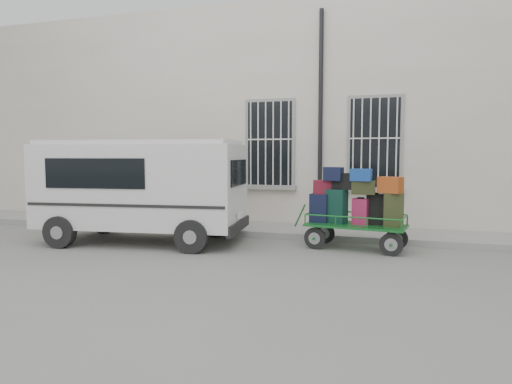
% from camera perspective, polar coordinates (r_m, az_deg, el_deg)
% --- Properties ---
extents(ground, '(80.00, 80.00, 0.00)m').
position_cam_1_polar(ground, '(9.41, -0.73, -7.31)').
color(ground, slate).
rests_on(ground, ground).
extents(building, '(24.00, 5.15, 6.00)m').
position_cam_1_polar(building, '(14.58, 5.93, 8.77)').
color(building, beige).
rests_on(building, ground).
extents(sidewalk, '(24.00, 1.70, 0.15)m').
position_cam_1_polar(sidewalk, '(11.48, 2.62, -4.75)').
color(sidewalk, gray).
rests_on(sidewalk, ground).
extents(luggage_cart, '(2.40, 1.19, 1.70)m').
position_cam_1_polar(luggage_cart, '(9.63, 12.28, -1.72)').
color(luggage_cart, black).
rests_on(luggage_cart, ground).
extents(van, '(4.68, 2.45, 2.26)m').
position_cam_1_polar(van, '(10.45, -14.10, 0.92)').
color(van, silver).
rests_on(van, ground).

